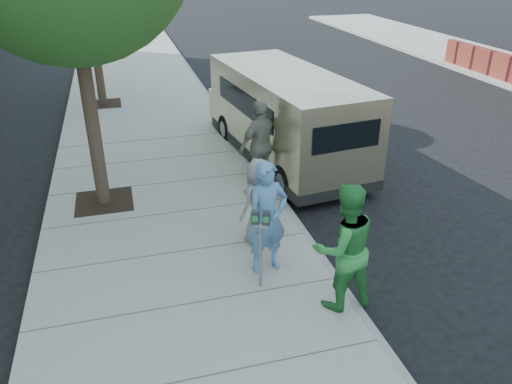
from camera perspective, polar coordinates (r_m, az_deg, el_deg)
ground at (r=9.42m, az=-2.64°, el=-6.68°), size 120.00×120.00×0.00m
sidewalk at (r=9.25m, az=-8.74°, el=-7.13°), size 5.00×60.00×0.15m
curb_face at (r=9.74m, az=5.66°, el=-5.04°), size 0.12×60.00×0.16m
parking_meter at (r=7.71m, az=0.54°, el=-4.71°), size 0.30×0.20×1.39m
van at (r=12.94m, az=3.18°, el=8.83°), size 2.79×6.45×2.32m
person_officer at (r=8.16m, az=1.31°, el=-3.00°), size 0.80×0.61×1.96m
person_green_shirt at (r=7.46m, az=9.99°, el=-6.27°), size 1.02×0.81×2.03m
person_gray_shirt at (r=9.04m, az=0.37°, el=-1.08°), size 0.95×0.84×1.63m
person_striped_polo at (r=11.05m, az=0.59°, el=5.39°), size 1.29×0.94×2.03m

